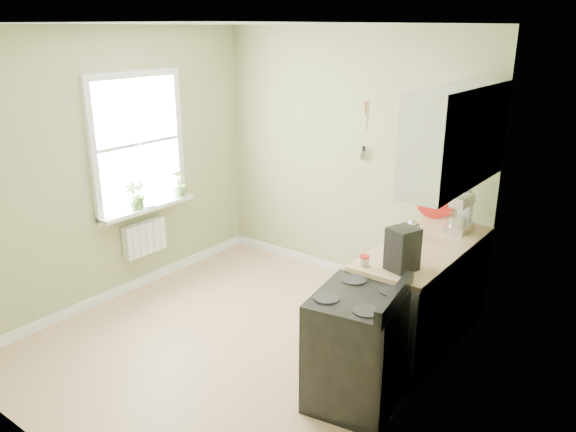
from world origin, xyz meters
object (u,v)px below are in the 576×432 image
Objects in this scene: kettle at (411,229)px; stove at (358,348)px; coffee_maker at (402,250)px; stand_mixer at (461,214)px.

stove is at bearing -81.90° from kettle.
coffee_maker reaches higher than stove.
kettle is 0.69m from coffee_maker.
stand_mixer is 1.09m from coffee_maker.
coffee_maker is (0.23, -0.64, 0.07)m from kettle.
stove is 2.95× the size of coffee_maker.
coffee_maker is at bearing -70.56° from kettle.
kettle reaches higher than stove.
stand_mixer is at bearing 86.27° from stove.
stand_mixer is 1.13× the size of coffee_maker.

